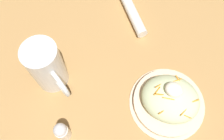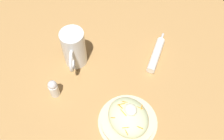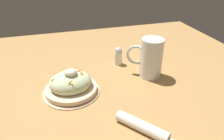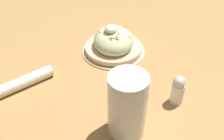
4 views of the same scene
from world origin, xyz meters
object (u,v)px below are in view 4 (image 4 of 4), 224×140
(salt_shaker, at_px, (178,90))
(salad_plate, at_px, (113,43))
(napkin_roll, at_px, (25,81))
(beer_mug, at_px, (128,108))

(salt_shaker, bearing_deg, salad_plate, -144.58)
(napkin_roll, distance_m, salt_shaker, 0.43)
(beer_mug, relative_size, napkin_roll, 0.95)
(salad_plate, xyz_separation_m, beer_mug, (0.33, 0.03, 0.04))
(salad_plate, xyz_separation_m, napkin_roll, (0.18, -0.26, -0.02))
(salad_plate, height_order, salt_shaker, salad_plate)
(salad_plate, xyz_separation_m, salt_shaker, (0.24, 0.17, 0.01))
(salad_plate, distance_m, salt_shaker, 0.29)
(napkin_roll, relative_size, salt_shaker, 2.03)
(napkin_roll, bearing_deg, salad_plate, 124.51)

